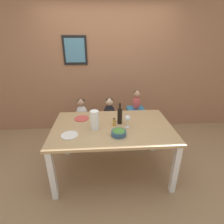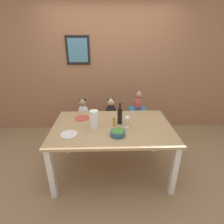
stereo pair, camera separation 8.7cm
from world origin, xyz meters
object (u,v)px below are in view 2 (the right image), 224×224
wine_bottle (120,116)px  person_child_center (111,110)px  salad_bowl_large (118,132)px  dinner_plate_back_left (82,118)px  person_child_left (83,111)px  chair_far_center (111,126)px  paper_towel_roll (94,120)px  dinner_plate_front_left (69,134)px  wine_glass_near (127,119)px  person_baby_right (138,99)px  chair_right_highchair (137,117)px  chair_far_left (84,126)px

wine_bottle → person_child_center: bearing=99.0°
salad_bowl_large → dinner_plate_back_left: (-0.51, 0.51, -0.04)m
person_child_left → salad_bowl_large: 1.16m
chair_far_center → salad_bowl_large: (0.06, -1.01, 0.44)m
paper_towel_roll → dinner_plate_front_left: size_ratio=1.22×
wine_bottle → wine_glass_near: size_ratio=1.76×
dinner_plate_back_left → wine_glass_near: bearing=-24.5°
person_child_center → person_baby_right: person_baby_right is taller
chair_far_center → dinner_plate_back_left: size_ratio=2.08×
chair_far_center → wine_bottle: wine_bottle is taller
paper_towel_roll → person_child_left: bearing=107.4°
chair_right_highchair → paper_towel_roll: size_ratio=2.66×
chair_far_left → chair_far_center: size_ratio=1.00×
paper_towel_roll → dinner_plate_back_left: size_ratio=1.22×
chair_far_left → dinner_plate_back_left: (0.05, -0.50, 0.41)m
chair_far_left → chair_right_highchair: (0.99, 0.00, 0.16)m
person_child_center → wine_bottle: bearing=-81.0°
chair_far_center → person_child_left: person_child_left is taller
paper_towel_roll → dinner_plate_back_left: 0.40m
chair_right_highchair → person_child_left: person_child_left is taller
chair_far_left → chair_far_center: same height
wine_bottle → paper_towel_roll: bearing=-158.4°
person_baby_right → dinner_plate_front_left: person_baby_right is taller
chair_far_center → wine_glass_near: bearing=-75.9°
chair_far_center → salad_bowl_large: size_ratio=2.33×
chair_far_left → paper_towel_roll: bearing=-72.6°
paper_towel_roll → salad_bowl_large: bearing=-31.7°
person_child_left → dinner_plate_front_left: (-0.06, -0.98, 0.10)m
salad_bowl_large → dinner_plate_front_left: bearing=177.0°
chair_right_highchair → wine_bottle: wine_bottle is taller
chair_far_left → dinner_plate_front_left: (-0.06, -0.98, 0.41)m
person_child_left → paper_towel_roll: (0.26, -0.82, 0.22)m
chair_right_highchair → dinner_plate_front_left: 1.45m
chair_far_center → wine_glass_near: 0.98m
person_child_center → wine_bottle: 0.72m
person_baby_right → wine_glass_near: bearing=-109.7°
person_child_left → person_child_center: 0.50m
chair_right_highchair → chair_far_left: bearing=180.0°
wine_glass_near → person_baby_right: bearing=70.3°
paper_towel_roll → wine_glass_near: (0.44, 0.02, -0.00)m
chair_right_highchair → wine_glass_near: 0.92m
chair_far_center → person_baby_right: (0.49, 0.00, 0.52)m
chair_far_left → salad_bowl_large: bearing=-60.9°
person_baby_right → person_child_center: bearing=-180.0°
person_baby_right → salad_bowl_large: (-0.43, -1.01, -0.08)m
person_child_left → person_child_center: same height
chair_far_left → dinner_plate_front_left: size_ratio=2.08×
person_child_left → salad_bowl_large: (0.56, -1.01, 0.13)m
wine_glass_near → dinner_plate_front_left: wine_glass_near is taller
person_baby_right → chair_right_highchair: bearing=-90.0°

